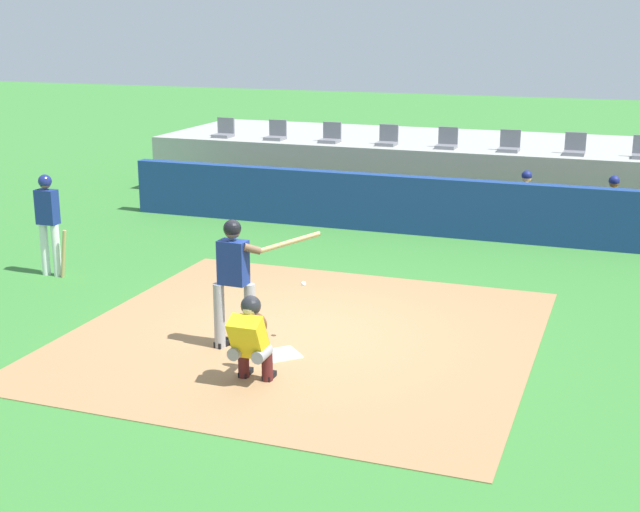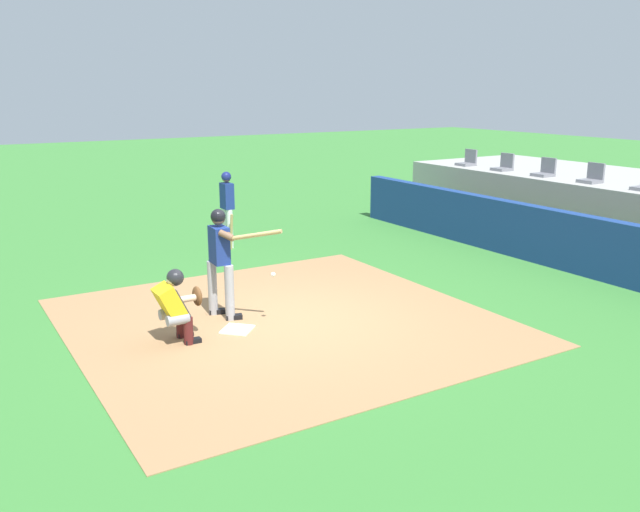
{
  "view_description": "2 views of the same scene",
  "coord_description": "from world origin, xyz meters",
  "px_view_note": "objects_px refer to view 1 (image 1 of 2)",
  "views": [
    {
      "loc": [
        4.25,
        -10.96,
        4.39
      ],
      "look_at": [
        0.0,
        0.7,
        1.0
      ],
      "focal_mm": 49.43,
      "sensor_mm": 36.0,
      "label": 1
    },
    {
      "loc": [
        8.91,
        -4.71,
        3.65
      ],
      "look_at": [
        0.0,
        0.7,
        1.0
      ],
      "focal_mm": 37.14,
      "sensor_mm": 36.0,
      "label": 2
    }
  ],
  "objects_px": {
    "dugout_player_1": "(612,207)",
    "stadium_seat_2": "(331,137)",
    "stadium_seat_0": "(224,132)",
    "catcher_crouched": "(251,336)",
    "on_deck_batter": "(48,218)",
    "home_plate": "(282,354)",
    "stadium_seat_3": "(387,139)",
    "stadium_seat_1": "(276,134)",
    "stadium_seat_4": "(447,142)",
    "batter_at_plate": "(236,276)",
    "dugout_player_0": "(525,201)",
    "stadium_seat_5": "(509,145)",
    "stadium_seat_6": "(575,148)"
  },
  "relations": [
    {
      "from": "stadium_seat_0",
      "to": "stadium_seat_3",
      "type": "height_order",
      "value": "same"
    },
    {
      "from": "on_deck_batter",
      "to": "stadium_seat_4",
      "type": "bearing_deg",
      "value": 57.0
    },
    {
      "from": "batter_at_plate",
      "to": "on_deck_batter",
      "type": "height_order",
      "value": "batter_at_plate"
    },
    {
      "from": "home_plate",
      "to": "stadium_seat_4",
      "type": "relative_size",
      "value": 0.92
    },
    {
      "from": "stadium_seat_0",
      "to": "catcher_crouched",
      "type": "bearing_deg",
      "value": -62.57
    },
    {
      "from": "dugout_player_1",
      "to": "stadium_seat_2",
      "type": "distance_m",
      "value": 7.07
    },
    {
      "from": "on_deck_batter",
      "to": "dugout_player_0",
      "type": "distance_m",
      "value": 9.48
    },
    {
      "from": "batter_at_plate",
      "to": "stadium_seat_2",
      "type": "bearing_deg",
      "value": 102.35
    },
    {
      "from": "stadium_seat_4",
      "to": "stadium_seat_5",
      "type": "bearing_deg",
      "value": 0.0
    },
    {
      "from": "stadium_seat_0",
      "to": "stadium_seat_2",
      "type": "xyz_separation_m",
      "value": [
        2.89,
        0.0,
        0.0
      ]
    },
    {
      "from": "stadium_seat_3",
      "to": "stadium_seat_2",
      "type": "bearing_deg",
      "value": 180.0
    },
    {
      "from": "stadium_seat_2",
      "to": "stadium_seat_3",
      "type": "xyz_separation_m",
      "value": [
        1.44,
        0.0,
        0.0
      ]
    },
    {
      "from": "stadium_seat_3",
      "to": "stadium_seat_0",
      "type": "bearing_deg",
      "value": 180.0
    },
    {
      "from": "stadium_seat_1",
      "to": "stadium_seat_4",
      "type": "bearing_deg",
      "value": 0.0
    },
    {
      "from": "stadium_seat_5",
      "to": "catcher_crouched",
      "type": "bearing_deg",
      "value": -97.45
    },
    {
      "from": "catcher_crouched",
      "to": "stadium_seat_5",
      "type": "xyz_separation_m",
      "value": [
        1.45,
        11.11,
        0.93
      ]
    },
    {
      "from": "catcher_crouched",
      "to": "on_deck_batter",
      "type": "distance_m",
      "value": 6.07
    },
    {
      "from": "dugout_player_1",
      "to": "batter_at_plate",
      "type": "bearing_deg",
      "value": -119.11
    },
    {
      "from": "stadium_seat_1",
      "to": "stadium_seat_2",
      "type": "xyz_separation_m",
      "value": [
        1.44,
        0.0,
        0.0
      ]
    },
    {
      "from": "home_plate",
      "to": "stadium_seat_3",
      "type": "bearing_deg",
      "value": 98.08
    },
    {
      "from": "stadium_seat_1",
      "to": "stadium_seat_2",
      "type": "height_order",
      "value": "same"
    },
    {
      "from": "on_deck_batter",
      "to": "stadium_seat_4",
      "type": "xyz_separation_m",
      "value": [
        5.22,
        8.04,
        0.51
      ]
    },
    {
      "from": "stadium_seat_0",
      "to": "stadium_seat_3",
      "type": "distance_m",
      "value": 4.33
    },
    {
      "from": "stadium_seat_1",
      "to": "stadium_seat_2",
      "type": "bearing_deg",
      "value": 0.0
    },
    {
      "from": "stadium_seat_0",
      "to": "dugout_player_1",
      "type": "bearing_deg",
      "value": -11.95
    },
    {
      "from": "catcher_crouched",
      "to": "stadium_seat_6",
      "type": "xyz_separation_m",
      "value": [
        2.9,
        11.11,
        0.93
      ]
    },
    {
      "from": "dugout_player_1",
      "to": "stadium_seat_4",
      "type": "xyz_separation_m",
      "value": [
        -3.83,
        2.03,
        0.86
      ]
    },
    {
      "from": "dugout_player_0",
      "to": "stadium_seat_4",
      "type": "relative_size",
      "value": 2.71
    },
    {
      "from": "stadium_seat_1",
      "to": "stadium_seat_5",
      "type": "relative_size",
      "value": 1.0
    },
    {
      "from": "home_plate",
      "to": "stadium_seat_2",
      "type": "bearing_deg",
      "value": 105.84
    },
    {
      "from": "batter_at_plate",
      "to": "dugout_player_0",
      "type": "bearing_deg",
      "value": 71.06
    },
    {
      "from": "stadium_seat_0",
      "to": "stadium_seat_5",
      "type": "distance_m",
      "value": 7.22
    },
    {
      "from": "stadium_seat_0",
      "to": "stadium_seat_1",
      "type": "height_order",
      "value": "same"
    },
    {
      "from": "stadium_seat_2",
      "to": "stadium_seat_4",
      "type": "height_order",
      "value": "same"
    },
    {
      "from": "home_plate",
      "to": "stadium_seat_0",
      "type": "bearing_deg",
      "value": 119.58
    },
    {
      "from": "catcher_crouched",
      "to": "stadium_seat_5",
      "type": "relative_size",
      "value": 3.95
    },
    {
      "from": "home_plate",
      "to": "catcher_crouched",
      "type": "height_order",
      "value": "catcher_crouched"
    },
    {
      "from": "dugout_player_1",
      "to": "stadium_seat_0",
      "type": "bearing_deg",
      "value": 168.05
    },
    {
      "from": "dugout_player_1",
      "to": "stadium_seat_3",
      "type": "xyz_separation_m",
      "value": [
        -5.28,
        2.03,
        0.86
      ]
    },
    {
      "from": "dugout_player_1",
      "to": "stadium_seat_3",
      "type": "bearing_deg",
      "value": 158.91
    },
    {
      "from": "dugout_player_0",
      "to": "stadium_seat_2",
      "type": "distance_m",
      "value": 5.46
    },
    {
      "from": "on_deck_batter",
      "to": "stadium_seat_5",
      "type": "bearing_deg",
      "value": 50.34
    },
    {
      "from": "stadium_seat_2",
      "to": "stadium_seat_0",
      "type": "bearing_deg",
      "value": 180.0
    },
    {
      "from": "catcher_crouched",
      "to": "stadium_seat_3",
      "type": "distance_m",
      "value": 11.24
    },
    {
      "from": "home_plate",
      "to": "stadium_seat_2",
      "type": "relative_size",
      "value": 0.92
    },
    {
      "from": "on_deck_batter",
      "to": "dugout_player_1",
      "type": "distance_m",
      "value": 10.87
    },
    {
      "from": "home_plate",
      "to": "catcher_crouched",
      "type": "xyz_separation_m",
      "value": [
        -0.01,
        -0.93,
        0.59
      ]
    },
    {
      "from": "on_deck_batter",
      "to": "stadium_seat_0",
      "type": "xyz_separation_m",
      "value": [
        -0.56,
        8.04,
        0.51
      ]
    },
    {
      "from": "home_plate",
      "to": "dugout_player_1",
      "type": "xyz_separation_m",
      "value": [
        3.83,
        8.14,
        0.65
      ]
    },
    {
      "from": "batter_at_plate",
      "to": "dugout_player_0",
      "type": "height_order",
      "value": "batter_at_plate"
    }
  ]
}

